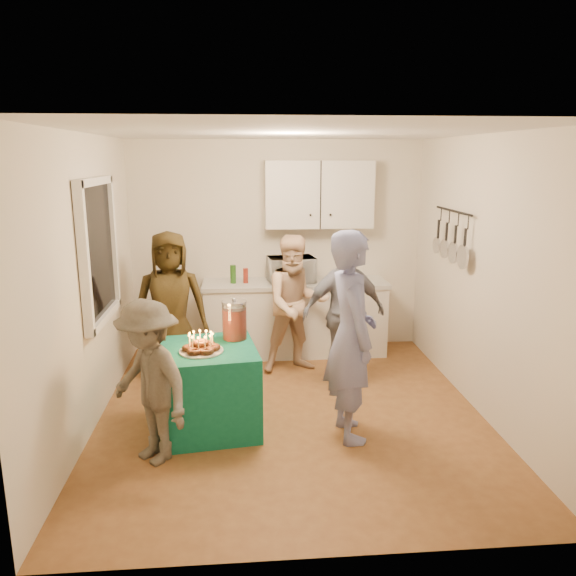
{
  "coord_description": "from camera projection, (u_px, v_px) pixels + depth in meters",
  "views": [
    {
      "loc": [
        -0.44,
        -4.94,
        2.4
      ],
      "look_at": [
        0.0,
        0.35,
        1.15
      ],
      "focal_mm": 35.0,
      "sensor_mm": 36.0,
      "label": 1
    }
  ],
  "objects": [
    {
      "name": "party_table",
      "position": [
        208.0,
        388.0,
        5.0
      ],
      "size": [
        0.96,
        0.96,
        0.76
      ],
      "primitive_type": "cube",
      "rotation": [
        0.0,
        0.0,
        0.13
      ],
      "color": "#0F654C",
      "rests_on": "floor"
    },
    {
      "name": "ceiling",
      "position": [
        291.0,
        132.0,
        4.78
      ],
      "size": [
        4.0,
        4.0,
        0.0
      ],
      "primitive_type": "plane",
      "color": "white",
      "rests_on": "floor"
    },
    {
      "name": "man_birthday",
      "position": [
        351.0,
        336.0,
        4.76
      ],
      "size": [
        0.49,
        0.7,
        1.82
      ],
      "primitive_type": "imported",
      "rotation": [
        0.0,
        0.0,
        1.66
      ],
      "color": "#8187BB",
      "rests_on": "floor"
    },
    {
      "name": "woman_back_right",
      "position": [
        344.0,
        313.0,
        5.91
      ],
      "size": [
        0.98,
        0.58,
        1.57
      ],
      "primitive_type": "imported",
      "rotation": [
        0.0,
        0.0,
        0.22
      ],
      "color": "#101636",
      "rests_on": "floor"
    },
    {
      "name": "woman_back_left",
      "position": [
        171.0,
        306.0,
        6.1
      ],
      "size": [
        0.86,
        0.62,
        1.63
      ],
      "primitive_type": "imported",
      "rotation": [
        0.0,
        0.0,
        0.13
      ],
      "color": "brown",
      "rests_on": "floor"
    },
    {
      "name": "child_near_left",
      "position": [
        149.0,
        382.0,
        4.41
      ],
      "size": [
        0.95,
        0.97,
        1.33
      ],
      "primitive_type": "imported",
      "rotation": [
        0.0,
        0.0,
        -0.81
      ],
      "color": "#4C463D",
      "rests_on": "floor"
    },
    {
      "name": "right_wall",
      "position": [
        483.0,
        277.0,
        5.22
      ],
      "size": [
        4.0,
        4.0,
        0.0
      ],
      "primitive_type": "plane",
      "color": "silver",
      "rests_on": "floor"
    },
    {
      "name": "left_wall",
      "position": [
        88.0,
        284.0,
        4.93
      ],
      "size": [
        4.0,
        4.0,
        0.0
      ],
      "primitive_type": "plane",
      "color": "silver",
      "rests_on": "floor"
    },
    {
      "name": "counter",
      "position": [
        295.0,
        319.0,
        6.94
      ],
      "size": [
        2.2,
        0.58,
        0.86
      ],
      "primitive_type": "cube",
      "color": "white",
      "rests_on": "floor"
    },
    {
      "name": "donut_cake",
      "position": [
        201.0,
        342.0,
        4.8
      ],
      "size": [
        0.38,
        0.38,
        0.18
      ],
      "primitive_type": null,
      "color": "#381C0C",
      "rests_on": "party_table"
    },
    {
      "name": "back_wall",
      "position": [
        277.0,
        246.0,
        7.02
      ],
      "size": [
        3.6,
        3.6,
        0.0
      ],
      "primitive_type": "plane",
      "color": "silver",
      "rests_on": "floor"
    },
    {
      "name": "woman_back_center",
      "position": [
        296.0,
        304.0,
        6.29
      ],
      "size": [
        0.86,
        0.72,
        1.56
      ],
      "primitive_type": "imported",
      "rotation": [
        0.0,
        0.0,
        0.19
      ],
      "color": "tan",
      "rests_on": "floor"
    },
    {
      "name": "floor",
      "position": [
        291.0,
        413.0,
        5.37
      ],
      "size": [
        4.0,
        4.0,
        0.0
      ],
      "primitive_type": "plane",
      "color": "brown",
      "rests_on": "ground"
    },
    {
      "name": "window_night",
      "position": [
        97.0,
        251.0,
        5.17
      ],
      "size": [
        0.04,
        1.0,
        1.2
      ],
      "primitive_type": "cube",
      "color": "black",
      "rests_on": "left_wall"
    },
    {
      "name": "punch_jar",
      "position": [
        234.0,
        321.0,
        5.13
      ],
      "size": [
        0.22,
        0.22,
        0.34
      ],
      "primitive_type": "cylinder",
      "color": "#B5240E",
      "rests_on": "party_table"
    },
    {
      "name": "countertop",
      "position": [
        295.0,
        284.0,
        6.84
      ],
      "size": [
        2.24,
        0.62,
        0.05
      ],
      "primitive_type": "cube",
      "color": "beige",
      "rests_on": "counter"
    },
    {
      "name": "pot_rack",
      "position": [
        450.0,
        235.0,
        5.83
      ],
      "size": [
        0.12,
        1.0,
        0.6
      ],
      "primitive_type": "cube",
      "color": "black",
      "rests_on": "right_wall"
    },
    {
      "name": "upper_cabinet",
      "position": [
        319.0,
        194.0,
        6.76
      ],
      "size": [
        1.3,
        0.3,
        0.8
      ],
      "primitive_type": "cube",
      "color": "white",
      "rests_on": "back_wall"
    },
    {
      "name": "microwave",
      "position": [
        291.0,
        269.0,
        6.79
      ],
      "size": [
        0.6,
        0.45,
        0.3
      ],
      "primitive_type": "imported",
      "rotation": [
        0.0,
        0.0,
        0.15
      ],
      "color": "white",
      "rests_on": "countertop"
    }
  ]
}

